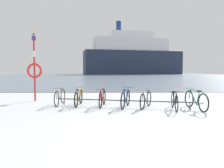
{
  "coord_description": "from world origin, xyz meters",
  "views": [
    {
      "loc": [
        -1.1,
        -4.56,
        1.53
      ],
      "look_at": [
        -1.12,
        7.94,
        0.72
      ],
      "focal_mm": 33.57,
      "sensor_mm": 36.0,
      "label": 1
    }
  ],
  "objects": [
    {
      "name": "bicycle_5",
      "position": [
        1.35,
        3.58,
        0.34
      ],
      "size": [
        0.46,
        1.63,
        0.75
      ],
      "color": "black",
      "rests_on": "ground"
    },
    {
      "name": "ground",
      "position": [
        0.0,
        53.9,
        -0.04
      ],
      "size": [
        80.0,
        132.0,
        0.08
      ],
      "color": "silver"
    },
    {
      "name": "bicycle_2",
      "position": [
        -1.51,
        4.27,
        0.36
      ],
      "size": [
        0.46,
        1.65,
        0.79
      ],
      "color": "black",
      "rests_on": "ground"
    },
    {
      "name": "bicycle_1",
      "position": [
        -2.55,
        4.49,
        0.35
      ],
      "size": [
        0.46,
        1.76,
        0.78
      ],
      "color": "black",
      "rests_on": "ground"
    },
    {
      "name": "bicycle_4",
      "position": [
        0.29,
        3.96,
        0.34
      ],
      "size": [
        0.75,
        1.49,
        0.75
      ],
      "color": "black",
      "rests_on": "ground"
    },
    {
      "name": "bicycle_0",
      "position": [
        -3.41,
        4.64,
        0.36
      ],
      "size": [
        0.46,
        1.67,
        0.79
      ],
      "color": "black",
      "rests_on": "ground"
    },
    {
      "name": "bicycle_6",
      "position": [
        2.17,
        3.54,
        0.37
      ],
      "size": [
        0.46,
        1.76,
        0.83
      ],
      "color": "black",
      "rests_on": "ground"
    },
    {
      "name": "bicycle_3",
      "position": [
        -0.53,
        4.05,
        0.37
      ],
      "size": [
        0.6,
        1.72,
        0.82
      ],
      "color": "black",
      "rests_on": "ground"
    },
    {
      "name": "rescue_post",
      "position": [
        -4.98,
        5.92,
        1.6
      ],
      "size": [
        0.77,
        0.12,
        3.38
      ],
      "color": "red",
      "rests_on": "ground"
    },
    {
      "name": "bike_rack",
      "position": [
        -0.63,
        4.1,
        0.27
      ],
      "size": [
        5.76,
        1.18,
        0.31
      ],
      "color": "#4C5156",
      "rests_on": "ground"
    },
    {
      "name": "ferry_ship",
      "position": [
        7.01,
        81.88,
        7.12
      ],
      "size": [
        41.0,
        19.79,
        21.2
      ],
      "color": "#232D47",
      "rests_on": "ground"
    }
  ]
}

